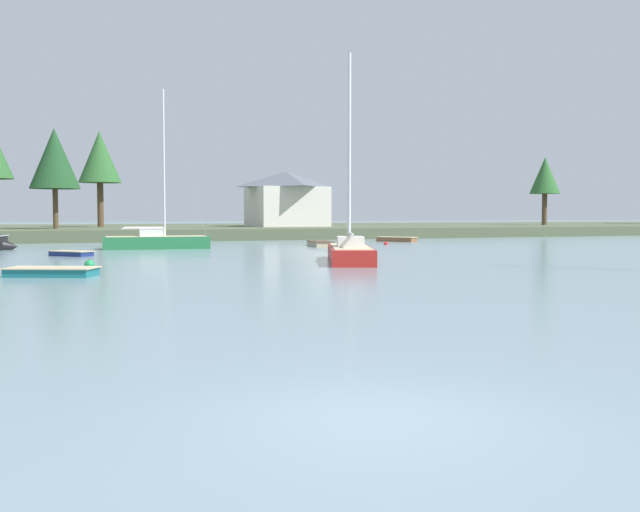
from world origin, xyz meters
TOP-DOWN VIEW (x-y plane):
  - ground_plane at (0.00, 0.00)m, footprint 462.74×462.74m
  - far_shore_bank at (0.00, 78.19)m, footprint 208.23×41.38m
  - sailboat_red at (11.02, 26.83)m, footprint 4.83×8.63m
  - sailboat_green at (3.62, 44.61)m, footprint 7.49×2.64m
  - dinghy_navy at (-2.34, 37.44)m, footprint 2.65×2.68m
  - dinghy_sand at (16.03, 44.42)m, footprint 1.97×3.81m
  - dinghy_teal at (-3.56, 22.81)m, footprint 3.83×2.89m
  - dinghy_wood at (25.96, 51.21)m, footprint 3.32×3.74m
  - mooring_buoy_red at (22.10, 45.44)m, footprint 0.35×0.35m
  - mooring_buoy_green at (-1.83, 28.06)m, footprint 0.47×0.47m
  - shore_tree_center_left at (1.98, 75.16)m, footprint 4.56×4.56m
  - shore_tree_far_right at (-2.76, 66.41)m, footprint 4.71×4.71m
  - shore_tree_inland_c at (56.25, 69.61)m, footprint 3.82×3.82m
  - cottage_eastern at (22.25, 71.94)m, footprint 8.48×8.96m

SIDE VIEW (x-z plane):
  - ground_plane at x=0.00m, z-range 0.00..0.00m
  - mooring_buoy_red at x=22.10m, z-range -0.14..0.27m
  - mooring_buoy_green at x=-1.83m, z-range -0.18..0.35m
  - dinghy_navy at x=-2.34m, z-range -0.10..0.32m
  - dinghy_teal at x=-3.56m, z-range -0.12..0.38m
  - dinghy_sand at x=16.03m, z-range -0.14..0.42m
  - dinghy_wood at x=25.96m, z-range -0.14..0.43m
  - sailboat_green at x=3.62m, z-range -5.69..6.18m
  - sailboat_red at x=11.02m, z-range -5.45..5.95m
  - far_shore_bank at x=0.00m, z-range 0.00..1.06m
  - cottage_eastern at x=22.25m, z-range 1.16..7.44m
  - shore_tree_inland_c at x=56.25m, z-range 2.95..11.63m
  - shore_tree_far_right at x=-2.76m, z-range 2.93..12.51m
  - shore_tree_center_left at x=1.98m, z-range 3.36..13.76m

